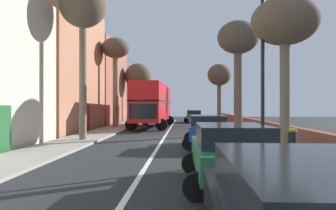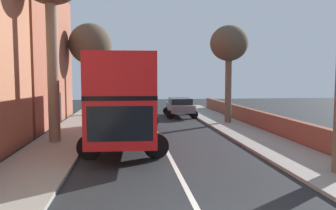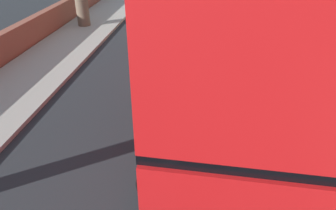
{
  "view_description": "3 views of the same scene",
  "coord_description": "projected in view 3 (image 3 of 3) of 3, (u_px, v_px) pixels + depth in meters",
  "views": [
    {
      "loc": [
        1.31,
        -19.51,
        2.08
      ],
      "look_at": [
        -0.04,
        7.09,
        2.14
      ],
      "focal_mm": 34.51,
      "sensor_mm": 36.0,
      "label": 1
    },
    {
      "loc": [
        -1.61,
        -5.51,
        3.18
      ],
      "look_at": [
        0.08,
        8.52,
        1.98
      ],
      "focal_mm": 34.91,
      "sensor_mm": 36.0,
      "label": 2
    },
    {
      "loc": [
        -0.85,
        18.69,
        4.46
      ],
      "look_at": [
        -0.1,
        12.88,
        1.04
      ],
      "focal_mm": 33.26,
      "sensor_mm": 36.0,
      "label": 3
    }
  ],
  "objects": [
    {
      "name": "sidewalk_right",
      "position": [
        113.0,
        7.0,
        18.85
      ],
      "size": [
        2.6,
        60.0,
        0.12
      ],
      "primitive_type": "cube",
      "color": "gray",
      "rests_on": "ground"
    },
    {
      "name": "ground_plane",
      "position": [
        194.0,
        11.0,
        18.35
      ],
      "size": [
        84.0,
        84.0,
        0.0
      ],
      "primitive_type": "plane",
      "color": "black"
    },
    {
      "name": "double_decker_bus",
      "position": [
        243.0,
        23.0,
        7.61
      ],
      "size": [
        3.85,
        11.2,
        4.06
      ],
      "color": "red",
      "rests_on": "ground"
    },
    {
      "name": "sidewalk_left",
      "position": [
        280.0,
        13.0,
        17.78
      ],
      "size": [
        2.6,
        60.0,
        0.12
      ],
      "primitive_type": "cube",
      "color": "gray",
      "rests_on": "ground"
    },
    {
      "name": "road_centre_line",
      "position": [
        194.0,
        11.0,
        18.34
      ],
      "size": [
        0.16,
        54.0,
        0.01
      ],
      "primitive_type": "cube",
      "color": "silver",
      "rests_on": "ground"
    }
  ]
}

